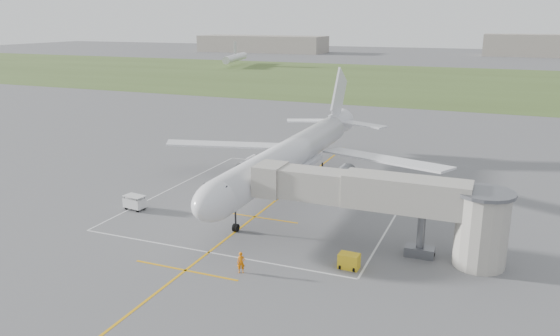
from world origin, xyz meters
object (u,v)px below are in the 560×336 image
at_px(airliner, 291,155).
at_px(ramp_worker_nose, 241,263).
at_px(baggage_cart, 135,202).
at_px(jet_bridge, 397,203).
at_px(gpu_unit, 349,261).
at_px(ramp_worker_wing, 233,180).

xyz_separation_m(airliner, ramp_worker_nose, (4.59, -23.32, -3.47)).
relative_size(baggage_cart, ramp_worker_nose, 1.38).
height_order(jet_bridge, gpu_unit, jet_bridge).
bearing_deg(ramp_worker_nose, baggage_cart, 128.32).
xyz_separation_m(gpu_unit, ramp_worker_nose, (-8.17, -4.28, 0.27)).
distance_m(jet_bridge, baggage_cart, 29.39).
height_order(baggage_cart, ramp_worker_wing, baggage_cart).
bearing_deg(baggage_cart, jet_bridge, 7.24).
distance_m(airliner, gpu_unit, 23.23).
relative_size(jet_bridge, gpu_unit, 12.97).
xyz_separation_m(gpu_unit, baggage_cart, (-26.16, 5.35, 0.19)).
bearing_deg(ramp_worker_nose, gpu_unit, 4.13).
xyz_separation_m(airliner, gpu_unit, (12.76, -19.04, -3.74)).
bearing_deg(gpu_unit, ramp_worker_nose, -150.00).
bearing_deg(airliner, jet_bridge, -42.19).
distance_m(jet_bridge, ramp_worker_nose, 14.86).
bearing_deg(ramp_worker_wing, gpu_unit, -169.97).
xyz_separation_m(airliner, ramp_worker_wing, (-7.33, -1.43, -3.59)).
bearing_deg(jet_bridge, gpu_unit, -121.73).
xyz_separation_m(airliner, baggage_cart, (-13.40, -13.69, -3.55)).
distance_m(ramp_worker_nose, ramp_worker_wing, 24.93).
bearing_deg(airliner, gpu_unit, -56.18).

